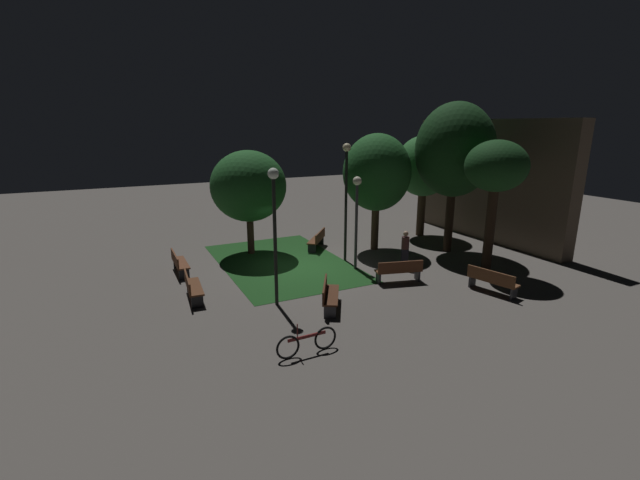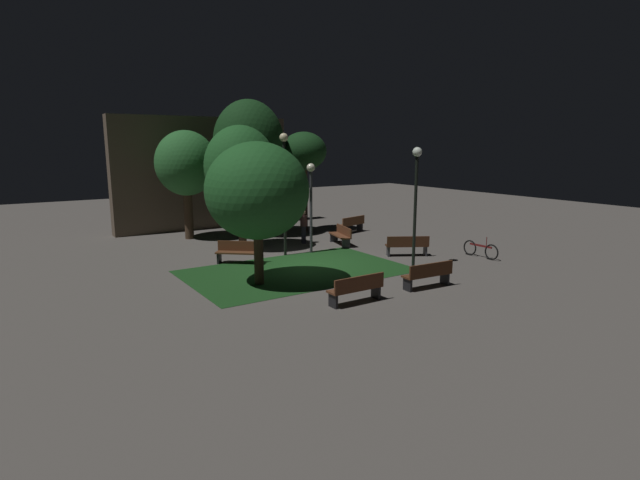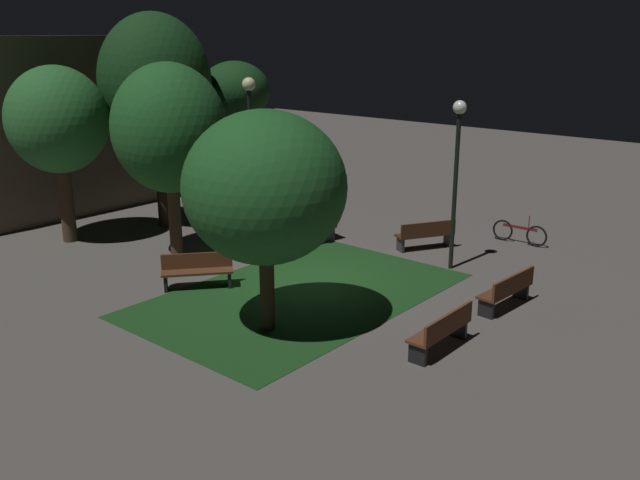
# 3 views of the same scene
# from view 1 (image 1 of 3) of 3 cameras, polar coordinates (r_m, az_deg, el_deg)

# --- Properties ---
(ground_plane) EXTENTS (60.00, 60.00, 0.00)m
(ground_plane) POSITION_cam_1_polar(r_m,az_deg,el_deg) (18.33, -2.39, -3.66)
(ground_plane) COLOR #56514C
(grass_lawn) EXTENTS (8.13, 5.18, 0.01)m
(grass_lawn) POSITION_cam_1_polar(r_m,az_deg,el_deg) (19.04, -5.00, -2.96)
(grass_lawn) COLOR #194219
(grass_lawn) RESTS_ON ground
(bench_near_trees) EXTENTS (1.80, 0.48, 0.88)m
(bench_near_trees) POSITION_cam_1_polar(r_m,az_deg,el_deg) (18.34, -18.29, -2.84)
(bench_near_trees) COLOR brown
(bench_near_trees) RESTS_ON ground
(bench_by_lamp) EXTENTS (1.83, 0.61, 0.88)m
(bench_by_lamp) POSITION_cam_1_polar(r_m,az_deg,el_deg) (15.55, -16.68, -5.92)
(bench_by_lamp) COLOR #512D19
(bench_by_lamp) RESTS_ON ground
(bench_corner) EXTENTS (0.91, 1.86, 0.88)m
(bench_corner) POSITION_cam_1_polar(r_m,az_deg,el_deg) (16.75, 10.48, -4.00)
(bench_corner) COLOR brown
(bench_corner) RESTS_ON ground
(bench_front_left) EXTENTS (1.80, 1.31, 0.88)m
(bench_front_left) POSITION_cam_1_polar(r_m,az_deg,el_deg) (14.24, 1.18, -7.21)
(bench_front_left) COLOR #422314
(bench_front_left) RESTS_ON ground
(bench_lawn_edge) EXTENTS (1.86, 0.90, 0.88)m
(bench_lawn_edge) POSITION_cam_1_polar(r_m,az_deg,el_deg) (16.64, 21.90, -5.00)
(bench_lawn_edge) COLOR brown
(bench_lawn_edge) RESTS_ON ground
(bench_path_side) EXTENTS (1.69, 1.52, 0.88)m
(bench_path_side) POSITION_cam_1_polar(r_m,az_deg,el_deg) (20.95, -0.33, 0.13)
(bench_path_side) COLOR #512D19
(bench_path_side) RESTS_ON ground
(tree_back_left) EXTENTS (3.00, 3.00, 5.37)m
(tree_back_left) POSITION_cam_1_polar(r_m,az_deg,el_deg) (23.66, 13.65, 9.44)
(tree_back_left) COLOR #423021
(tree_back_left) RESTS_ON ground
(tree_left_canopy) EXTENTS (3.58, 3.58, 6.91)m
(tree_left_canopy) POSITION_cam_1_polar(r_m,az_deg,el_deg) (20.79, 17.50, 11.28)
(tree_left_canopy) COLOR #2D2116
(tree_left_canopy) RESTS_ON ground
(tree_tall_center) EXTENTS (2.43, 2.43, 5.34)m
(tree_tall_center) POSITION_cam_1_polar(r_m,az_deg,el_deg) (18.41, 22.38, 8.75)
(tree_tall_center) COLOR #2D2116
(tree_tall_center) RESTS_ON ground
(tree_back_right) EXTENTS (3.19, 3.19, 5.52)m
(tree_back_right) POSITION_cam_1_polar(r_m,az_deg,el_deg) (20.46, 7.56, 8.82)
(tree_back_right) COLOR #423021
(tree_back_right) RESTS_ON ground
(tree_lawn_side) EXTENTS (3.45, 3.45, 4.80)m
(tree_lawn_side) POSITION_cam_1_polar(r_m,az_deg,el_deg) (19.90, -9.49, 7.05)
(tree_lawn_side) COLOR #38281C
(tree_lawn_side) RESTS_ON ground
(lamp_post_near_wall) EXTENTS (0.36, 0.36, 4.59)m
(lamp_post_near_wall) POSITION_cam_1_polar(r_m,az_deg,el_deg) (13.82, -6.09, 3.44)
(lamp_post_near_wall) COLOR black
(lamp_post_near_wall) RESTS_ON ground
(lamp_post_path_center) EXTENTS (0.36, 0.36, 3.89)m
(lamp_post_path_center) POSITION_cam_1_polar(r_m,az_deg,el_deg) (17.52, 4.90, 4.56)
(lamp_post_path_center) COLOR #333338
(lamp_post_path_center) RESTS_ON ground
(lamp_post_plaza_east) EXTENTS (0.36, 0.36, 5.15)m
(lamp_post_plaza_east) POSITION_cam_1_polar(r_m,az_deg,el_deg) (18.52, 3.51, 7.45)
(lamp_post_plaza_east) COLOR black
(lamp_post_plaza_east) RESTS_ON ground
(bicycle) EXTENTS (0.11, 1.76, 0.93)m
(bicycle) POSITION_cam_1_polar(r_m,az_deg,el_deg) (11.61, -1.75, -13.43)
(bicycle) COLOR black
(bicycle) RESTS_ON ground
(pedestrian) EXTENTS (0.32, 0.34, 1.61)m
(pedestrian) POSITION_cam_1_polar(r_m,az_deg,el_deg) (18.37, 11.25, -1.12)
(pedestrian) COLOR black
(pedestrian) RESTS_ON ground
(building_wall_backdrop) EXTENTS (9.89, 0.80, 6.17)m
(building_wall_backdrop) POSITION_cam_1_polar(r_m,az_deg,el_deg) (24.25, 21.31, 7.42)
(building_wall_backdrop) COLOR brown
(building_wall_backdrop) RESTS_ON ground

